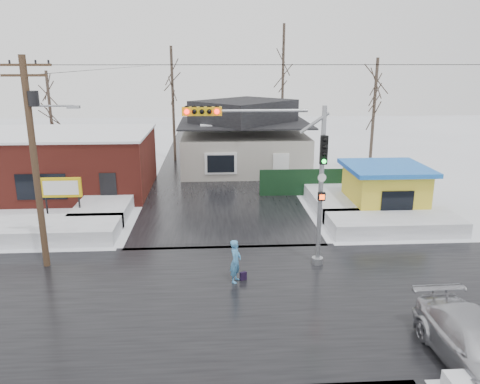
{
  "coord_description": "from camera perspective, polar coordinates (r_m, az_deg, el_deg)",
  "views": [
    {
      "loc": [
        -0.6,
        -16.02,
        8.75
      ],
      "look_at": [
        0.62,
        4.41,
        3.0
      ],
      "focal_mm": 35.0,
      "sensor_mm": 36.0,
      "label": 1
    }
  ],
  "objects": [
    {
      "name": "ground",
      "position": [
        18.27,
        -1.15,
        -12.94
      ],
      "size": [
        120.0,
        120.0,
        0.0
      ],
      "primitive_type": "plane",
      "color": "white",
      "rests_on": "ground"
    },
    {
      "name": "road_ns",
      "position": [
        18.26,
        -1.15,
        -12.91
      ],
      "size": [
        10.0,
        120.0,
        0.02
      ],
      "primitive_type": "cube",
      "color": "black",
      "rests_on": "ground"
    },
    {
      "name": "road_ew",
      "position": [
        18.26,
        -1.15,
        -12.91
      ],
      "size": [
        120.0,
        10.0,
        0.02
      ],
      "primitive_type": "cube",
      "color": "black",
      "rests_on": "ground"
    },
    {
      "name": "snowbank_nw",
      "position": [
        25.89,
        -22.21,
        -4.34
      ],
      "size": [
        7.0,
        3.0,
        0.8
      ],
      "primitive_type": "cube",
      "color": "white",
      "rests_on": "ground"
    },
    {
      "name": "snowbank_ne",
      "position": [
        26.31,
        18.22,
        -3.63
      ],
      "size": [
        7.0,
        3.0,
        0.8
      ],
      "primitive_type": "cube",
      "color": "white",
      "rests_on": "ground"
    },
    {
      "name": "snowbank_nside_w",
      "position": [
        29.93,
        -15.63,
        -1.1
      ],
      "size": [
        3.0,
        8.0,
        0.8
      ],
      "primitive_type": "cube",
      "color": "white",
      "rests_on": "ground"
    },
    {
      "name": "snowbank_nside_e",
      "position": [
        30.21,
        11.29,
        -0.66
      ],
      "size": [
        3.0,
        8.0,
        0.8
      ],
      "primitive_type": "cube",
      "color": "white",
      "rests_on": "ground"
    },
    {
      "name": "traffic_signal",
      "position": [
        19.69,
        5.53,
        3.26
      ],
      "size": [
        6.05,
        0.68,
        7.0
      ],
      "color": "gray",
      "rests_on": "ground"
    },
    {
      "name": "utility_pole",
      "position": [
        21.17,
        -23.69,
        4.47
      ],
      "size": [
        3.15,
        0.44,
        9.0
      ],
      "color": "#382619",
      "rests_on": "ground"
    },
    {
      "name": "brick_building",
      "position": [
        34.32,
        -21.03,
        3.43
      ],
      "size": [
        12.2,
        8.2,
        4.12
      ],
      "color": "maroon",
      "rests_on": "ground"
    },
    {
      "name": "marquee_sign",
      "position": [
        27.72,
        -20.94,
        0.37
      ],
      "size": [
        2.2,
        0.21,
        2.55
      ],
      "color": "black",
      "rests_on": "ground"
    },
    {
      "name": "house",
      "position": [
        38.6,
        0.49,
        6.56
      ],
      "size": [
        10.4,
        8.4,
        5.76
      ],
      "color": "#ABA49A",
      "rests_on": "ground"
    },
    {
      "name": "kiosk",
      "position": [
        28.85,
        17.2,
        0.34
      ],
      "size": [
        4.6,
        4.6,
        2.88
      ],
      "color": "gold",
      "rests_on": "ground"
    },
    {
      "name": "fence",
      "position": [
        31.83,
        9.58,
        1.2
      ],
      "size": [
        8.0,
        0.12,
        1.8
      ],
      "primitive_type": "cube",
      "color": "black",
      "rests_on": "ground"
    },
    {
      "name": "tree_far_left",
      "position": [
        42.17,
        -8.31,
        14.46
      ],
      "size": [
        3.0,
        3.0,
        10.0
      ],
      "color": "#332821",
      "rests_on": "ground"
    },
    {
      "name": "tree_far_mid",
      "position": [
        44.52,
        5.33,
        16.66
      ],
      "size": [
        3.0,
        3.0,
        12.0
      ],
      "color": "#332821",
      "rests_on": "ground"
    },
    {
      "name": "tree_far_right",
      "position": [
        38.2,
        16.25,
        12.7
      ],
      "size": [
        3.0,
        3.0,
        9.0
      ],
      "color": "#332821",
      "rests_on": "ground"
    },
    {
      "name": "tree_far_west",
      "position": [
        42.27,
        -22.36,
        11.31
      ],
      "size": [
        3.0,
        3.0,
        8.0
      ],
      "color": "#332821",
      "rests_on": "ground"
    },
    {
      "name": "pedestrian",
      "position": [
        19.18,
        -0.55,
        -8.47
      ],
      "size": [
        0.64,
        0.77,
        1.8
      ],
      "primitive_type": "imported",
      "rotation": [
        0.0,
        0.0,
        1.21
      ],
      "color": "#458BC3",
      "rests_on": "ground"
    },
    {
      "name": "car",
      "position": [
        15.9,
        27.03,
        -16.43
      ],
      "size": [
        2.29,
        5.22,
        1.49
      ],
      "primitive_type": "imported",
      "rotation": [
        0.0,
        0.0,
        0.04
      ],
      "color": "#B2B3B9",
      "rests_on": "ground"
    },
    {
      "name": "shopping_bag",
      "position": [
        19.6,
        0.4,
        -10.26
      ],
      "size": [
        0.3,
        0.22,
        0.35
      ],
      "primitive_type": "cube",
      "rotation": [
        0.0,
        0.0,
        0.39
      ],
      "color": "black",
      "rests_on": "ground"
    }
  ]
}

